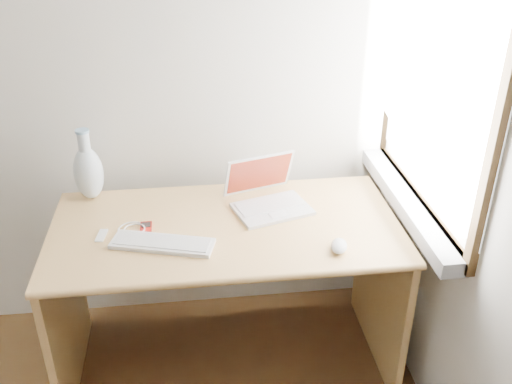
{
  "coord_description": "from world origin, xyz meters",
  "views": [
    {
      "loc": [
        0.84,
        -0.63,
        1.93
      ],
      "look_at": [
        1.08,
        1.35,
        0.85
      ],
      "focal_mm": 40.0,
      "sensor_mm": 36.0,
      "label": 1
    }
  ],
  "objects": [
    {
      "name": "mouse",
      "position": [
        1.36,
        1.07,
        0.75
      ],
      "size": [
        0.09,
        0.11,
        0.03
      ],
      "primitive_type": "ellipsoid",
      "rotation": [
        0.0,
        0.0,
        -0.3
      ],
      "color": "white",
      "rests_on": "desk"
    },
    {
      "name": "desk",
      "position": [
        0.95,
        1.38,
        0.52
      ],
      "size": [
        1.39,
        0.69,
        0.73
      ],
      "color": "tan",
      "rests_on": "floor"
    },
    {
      "name": "ipod",
      "position": [
        0.64,
        1.3,
        0.74
      ],
      "size": [
        0.05,
        0.1,
        0.01
      ],
      "rotation": [
        0.0,
        0.0,
        0.02
      ],
      "color": "#A1120B",
      "rests_on": "desk"
    },
    {
      "name": "vase",
      "position": [
        0.4,
        1.59,
        0.86
      ],
      "size": [
        0.12,
        0.12,
        0.31
      ],
      "color": "white",
      "rests_on": "desk"
    },
    {
      "name": "laptop",
      "position": [
        1.15,
        1.43,
        0.78
      ],
      "size": [
        0.35,
        0.33,
        0.2
      ],
      "rotation": [
        0.0,
        0.0,
        0.29
      ],
      "color": "white",
      "rests_on": "desk"
    },
    {
      "name": "external_keyboard",
      "position": [
        0.71,
        1.18,
        0.74
      ],
      "size": [
        0.4,
        0.22,
        0.02
      ],
      "rotation": [
        0.0,
        0.0,
        -0.28
      ],
      "color": "white",
      "rests_on": "desk"
    },
    {
      "name": "remote",
      "position": [
        0.47,
        1.28,
        0.74
      ],
      "size": [
        0.04,
        0.09,
        0.01
      ],
      "primitive_type": "cube",
      "rotation": [
        0.0,
        0.0,
        -0.14
      ],
      "color": "white",
      "rests_on": "desk"
    },
    {
      "name": "cable_coil",
      "position": [
        0.59,
        1.31,
        0.74
      ],
      "size": [
        0.15,
        0.15,
        0.01
      ],
      "primitive_type": "torus",
      "rotation": [
        0.0,
        0.0,
        0.41
      ],
      "color": "white",
      "rests_on": "desk"
    },
    {
      "name": "window",
      "position": [
        1.72,
        1.3,
        1.28
      ],
      "size": [
        0.11,
        0.99,
        1.1
      ],
      "color": "white",
      "rests_on": "right_wall"
    }
  ]
}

